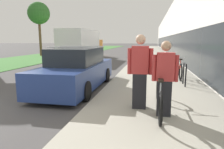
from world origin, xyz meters
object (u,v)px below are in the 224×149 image
object	(u,v)px
cruiser_bike_nearest	(179,70)
person_bystander	(140,72)
street_tree_far	(39,14)
tandem_bicycle	(159,95)
moving_truck	(82,45)
person_rider	(165,79)
bike_rack_hoop	(185,72)
parked_sedan_curbside	(77,70)

from	to	relation	value
cruiser_bike_nearest	person_bystander	bearing A→B (deg)	-109.44
person_bystander	street_tree_far	world-z (taller)	street_tree_far
street_tree_far	tandem_bicycle	bearing A→B (deg)	-52.22
tandem_bicycle	street_tree_far	xyz separation A→B (m)	(-12.81, 16.52, 4.26)
cruiser_bike_nearest	moving_truck	xyz separation A→B (m)	(-7.71, 9.15, 0.88)
person_rider	bike_rack_hoop	bearing A→B (deg)	73.97
parked_sedan_curbside	moving_truck	xyz separation A→B (m)	(-3.79, 11.31, 0.69)
bike_rack_hoop	parked_sedan_curbside	world-z (taller)	parked_sedan_curbside
person_rider	person_bystander	xyz separation A→B (m)	(-0.57, 0.41, 0.08)
person_bystander	street_tree_far	size ratio (longest dim) A/B	0.30
parked_sedan_curbside	street_tree_far	distance (m)	17.91
parked_sedan_curbside	person_rider	bearing A→B (deg)	-39.80
cruiser_bike_nearest	street_tree_far	bearing A→B (deg)	138.60
bike_rack_hoop	moving_truck	size ratio (longest dim) A/B	0.11
person_rider	moving_truck	bearing A→B (deg)	116.15
cruiser_bike_nearest	parked_sedan_curbside	size ratio (longest dim) A/B	0.36
person_bystander	parked_sedan_curbside	size ratio (longest dim) A/B	0.39
person_bystander	street_tree_far	bearing A→B (deg)	126.88
street_tree_far	person_bystander	bearing A→B (deg)	-53.12
tandem_bicycle	person_bystander	xyz separation A→B (m)	(-0.47, 0.08, 0.54)
bike_rack_hoop	cruiser_bike_nearest	xyz separation A→B (m)	(-0.02, 1.35, -0.13)
person_rider	cruiser_bike_nearest	xyz separation A→B (m)	(0.93, 4.65, -0.45)
parked_sedan_curbside	bike_rack_hoop	bearing A→B (deg)	11.56
person_rider	bike_rack_hoop	size ratio (longest dim) A/B	1.98
person_bystander	tandem_bicycle	bearing A→B (deg)	-9.99
person_bystander	cruiser_bike_nearest	distance (m)	4.53
person_rider	moving_truck	distance (m)	15.39
person_rider	moving_truck	xyz separation A→B (m)	(-6.78, 13.81, 0.43)
cruiser_bike_nearest	moving_truck	distance (m)	12.00
parked_sedan_curbside	moving_truck	bearing A→B (deg)	108.51
tandem_bicycle	cruiser_bike_nearest	size ratio (longest dim) A/B	1.52
person_bystander	moving_truck	world-z (taller)	moving_truck
tandem_bicycle	person_rider	distance (m)	0.57
bike_rack_hoop	parked_sedan_curbside	distance (m)	4.02
person_rider	person_bystander	size ratio (longest dim) A/B	0.92
tandem_bicycle	parked_sedan_curbside	world-z (taller)	parked_sedan_curbside
person_bystander	bike_rack_hoop	bearing A→B (deg)	62.30
tandem_bicycle	cruiser_bike_nearest	bearing A→B (deg)	76.68
person_bystander	cruiser_bike_nearest	xyz separation A→B (m)	(1.50, 4.25, -0.53)
person_bystander	moving_truck	distance (m)	14.77
parked_sedan_curbside	cruiser_bike_nearest	bearing A→B (deg)	28.85
person_bystander	bike_rack_hoop	size ratio (longest dim) A/B	2.16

